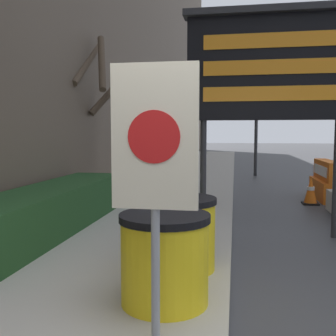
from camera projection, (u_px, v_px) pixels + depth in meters
sidewalk_left at (14, 333)px, 3.00m from camera, size 3.25×56.00×0.17m
hedge_strip at (48, 210)px, 5.71m from camera, size 0.90×4.43×0.64m
bare_tree at (118, 119)px, 8.81m from camera, size 1.09×1.82×3.66m
barrel_drum_foreground at (165, 258)px, 3.32m from camera, size 0.77×0.77×0.77m
barrel_drum_middle at (180, 233)px, 4.16m from camera, size 0.77×0.77×0.77m
warning_sign at (155, 156)px, 2.58m from camera, size 0.58×0.08×1.89m
message_board at (270, 67)px, 5.98m from camera, size 2.65×0.36×3.47m
jersey_barrier_orange_near at (327, 182)px, 9.52m from camera, size 0.51×1.72×0.94m
traffic_cone_near at (335, 174)px, 11.86m from camera, size 0.43×0.43×0.76m
traffic_cone_far at (311, 191)px, 8.83m from camera, size 0.35×0.35×0.63m
traffic_light_near_curb at (257, 109)px, 14.48m from camera, size 0.28×0.44×3.40m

